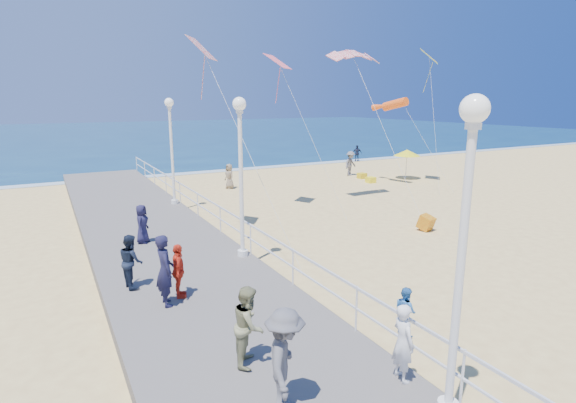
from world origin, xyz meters
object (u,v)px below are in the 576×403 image
beach_walker_a (350,163)px  box_kite (426,224)px  beach_chair_left (371,180)px  beach_chair_right (362,176)px  spectator_0 (165,270)px  spectator_3 (178,271)px  woman_holding_toddler (403,342)px  toddler_held (405,311)px  lamp_post_near (464,229)px  lamp_post_far (171,140)px  lamp_post_mid (241,161)px  spectator_1 (249,325)px  spectator_4 (142,224)px  spectator_7 (131,261)px  beach_umbrella (407,153)px  spectator_2 (285,360)px  beach_walker_b (357,153)px  beach_walker_c (229,176)px

beach_walker_a → box_kite: bearing=-133.0°
beach_chair_left → beach_chair_right: size_ratio=1.00×
spectator_0 → spectator_3: size_ratio=1.27×
woman_holding_toddler → toddler_held: toddler_held is taller
lamp_post_near → lamp_post_far: size_ratio=1.00×
toddler_held → woman_holding_toddler: bearing=142.9°
woman_holding_toddler → toddler_held: 0.59m
box_kite → spectator_3: bearing=175.7°
lamp_post_mid → beach_chair_left: 17.98m
spectator_1 → spectator_3: size_ratio=1.10×
lamp_post_mid → spectator_4: lamp_post_mid is taller
lamp_post_far → spectator_3: lamp_post_far is taller
lamp_post_near → spectator_0: 7.58m
lamp_post_mid → spectator_4: size_ratio=3.65×
spectator_7 → beach_umbrella: size_ratio=0.72×
lamp_post_far → spectator_2: lamp_post_far is taller
woman_holding_toddler → spectator_4: woman_holding_toddler is taller
spectator_7 → beach_chair_left: bearing=-64.3°
beach_walker_b → beach_walker_c: 16.56m
spectator_4 → spectator_7: bearing=-164.8°
box_kite → beach_walker_c: bearing=90.9°
lamp_post_near → beach_walker_c: size_ratio=3.29×
spectator_2 → spectator_7: (-1.38, 6.67, -0.15)m
toddler_held → spectator_3: toddler_held is taller
spectator_0 → beach_chair_left: bearing=-52.9°
lamp_post_near → spectator_1: 4.54m
lamp_post_far → beach_chair_left: lamp_post_far is taller
spectator_1 → box_kite: size_ratio=2.74×
woman_holding_toddler → spectator_0: bearing=38.5°
spectator_4 → spectator_7: spectator_7 is taller
spectator_4 → spectator_7: (-1.07, -4.04, 0.04)m
beach_umbrella → spectator_1: bearing=-139.8°
lamp_post_mid → spectator_7: lamp_post_mid is taller
lamp_post_mid → spectator_4: 4.85m
spectator_2 → beach_walker_a: spectator_2 is taller
spectator_7 → beach_chair_left: size_ratio=2.81×
spectator_4 → box_kite: size_ratio=2.43×
spectator_3 → beach_chair_right: size_ratio=2.71×
beach_walker_c → box_kite: beach_walker_c is taller
lamp_post_mid → spectator_1: lamp_post_mid is taller
beach_walker_c → beach_chair_left: 9.78m
lamp_post_near → spectator_1: size_ratio=3.24×
spectator_2 → spectator_4: 10.71m
toddler_held → spectator_1: (-2.47, 1.76, -0.50)m
lamp_post_mid → beach_walker_b: size_ratio=3.47×
lamp_post_near → woman_holding_toddler: 2.72m
spectator_1 → beach_umbrella: size_ratio=0.77×
box_kite → beach_chair_right: (5.83, 12.11, -0.10)m
beach_walker_c → lamp_post_near: bearing=-22.7°
beach_walker_b → box_kite: 22.65m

